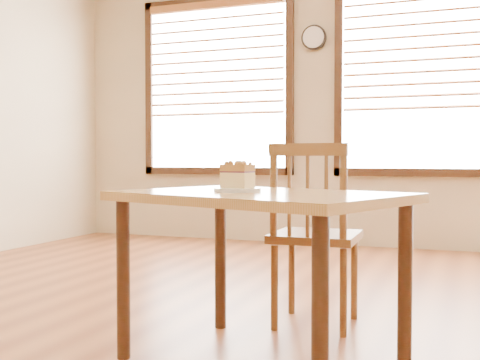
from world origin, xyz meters
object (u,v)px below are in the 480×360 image
(cafe_chair_main, at_px, (314,234))
(wall_clock, at_px, (314,38))
(plate, at_px, (238,190))
(cafe_table_main, at_px, (259,216))
(cake_slice, at_px, (238,174))

(cafe_chair_main, bearing_deg, wall_clock, -77.52)
(wall_clock, height_order, plate, wall_clock)
(wall_clock, xyz_separation_m, cafe_table_main, (0.67, -3.69, -1.50))
(cake_slice, bearing_deg, cafe_table_main, 11.32)
(wall_clock, xyz_separation_m, cafe_chair_main, (0.75, -3.02, -1.65))
(wall_clock, relative_size, cafe_table_main, 0.19)
(cafe_chair_main, xyz_separation_m, plate, (-0.18, -0.68, 0.26))
(cafe_table_main, relative_size, cafe_chair_main, 1.40)
(cafe_table_main, xyz_separation_m, cake_slice, (-0.10, -0.00, 0.18))
(cafe_table_main, relative_size, plate, 6.72)
(cafe_table_main, bearing_deg, cafe_chair_main, 103.18)
(wall_clock, bearing_deg, cafe_chair_main, -76.04)
(wall_clock, xyz_separation_m, cake_slice, (0.58, -3.70, -1.32))
(cake_slice, bearing_deg, plate, 138.03)
(plate, xyz_separation_m, cake_slice, (0.00, -0.00, 0.07))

